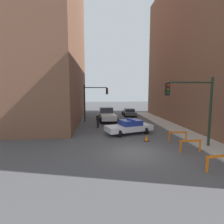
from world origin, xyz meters
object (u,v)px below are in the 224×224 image
traffic_light_far (92,98)px  barrier_back (178,135)px  white_truck (107,115)px  parked_car_near (129,112)px  police_car (129,127)px  barrier_mid (191,144)px  barrier_front (219,160)px  traffic_light_near (196,101)px  pedestrian_crossing (98,121)px  traffic_cone (147,138)px

traffic_light_far → barrier_back: traffic_light_far is taller
traffic_light_far → barrier_back: (7.48, -11.07, -2.78)m
white_truck → parked_car_near: bearing=44.2°
police_car → barrier_mid: bearing=-168.8°
police_car → parked_car_near: police_car is taller
police_car → parked_car_near: (2.28, 12.50, -0.05)m
barrier_front → barrier_back: same height
barrier_mid → barrier_back: bearing=84.2°
traffic_light_near → traffic_light_far: traffic_light_near is taller
parked_car_near → police_car: bearing=-99.6°
police_car → parked_car_near: 12.71m
parked_car_near → barrier_front: parked_car_near is taller
police_car → white_truck: (-1.83, 7.97, 0.18)m
white_truck → traffic_light_near: bearing=-68.6°
traffic_light_near → police_car: 6.89m
barrier_mid → traffic_light_near: bearing=50.2°
traffic_light_far → white_truck: traffic_light_far is taller
traffic_light_far → pedestrian_crossing: 5.40m
traffic_light_near → white_truck: (-5.94, 12.73, -2.62)m
barrier_mid → traffic_cone: size_ratio=2.44×
traffic_light_near → barrier_mid: (-0.81, -0.97, -2.91)m
traffic_cone → parked_car_near: bearing=85.2°
traffic_light_near → barrier_front: bearing=-102.2°
white_truck → parked_car_near: white_truck is taller
traffic_light_near → barrier_mid: 3.17m
barrier_back → traffic_light_far: bearing=124.1°
traffic_light_far → traffic_light_near: bearing=-57.5°
barrier_front → barrier_mid: size_ratio=1.00×
police_car → pedestrian_crossing: size_ratio=3.04×
police_car → pedestrian_crossing: pedestrian_crossing is taller
traffic_light_far → barrier_back: size_ratio=3.25×
parked_car_near → white_truck: bearing=-131.4°
traffic_light_near → white_truck: bearing=115.0°
traffic_light_far → traffic_cone: traffic_light_far is taller
traffic_light_near → barrier_mid: size_ratio=3.25×
white_truck → barrier_front: 17.40m
parked_car_near → barrier_back: bearing=-84.6°
traffic_cone → traffic_light_near: bearing=-32.1°
police_car → barrier_front: (3.27, -8.66, -0.11)m
barrier_front → pedestrian_crossing: bearing=118.5°
white_truck → barrier_mid: 14.63m
traffic_light_far → parked_car_near: bearing=36.9°
traffic_light_near → barrier_back: size_ratio=3.25×
parked_car_near → traffic_light_near: bearing=-83.2°
traffic_light_far → barrier_front: bearing=-66.5°
traffic_light_near → barrier_back: 3.34m
parked_car_near → barrier_back: (1.29, -15.72, -0.06)m
traffic_light_near → barrier_mid: bearing=-129.8°
barrier_back → police_car: bearing=137.9°
traffic_light_far → white_truck: (2.09, 0.12, -2.49)m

